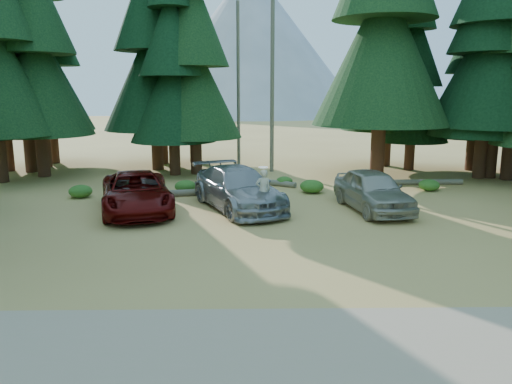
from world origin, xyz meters
The scene contains 20 objects.
ground centered at (0.00, 0.00, 0.00)m, with size 160.00×160.00×0.00m, color tan.
gravel_strip centered at (0.00, -6.50, 0.01)m, with size 26.00×3.50×0.01m, color tan.
forest_belt_north centered at (0.00, 15.00, 0.00)m, with size 36.00×7.00×22.00m, color black, non-canonical shape.
snag_front centered at (0.80, 14.50, 6.00)m, with size 0.24×0.24×12.00m, color #665D52.
snag_back centered at (-1.20, 16.00, 5.00)m, with size 0.20×0.20×10.00m, color #665D52.
mountain_peak centered at (-2.59, 88.23, 12.71)m, with size 48.00×50.00×28.00m.
red_pickup centered at (-5.12, 4.49, 0.79)m, with size 2.63×5.71×1.59m, color #580807.
silver_minivan_center centered at (-1.04, 4.93, 0.85)m, with size 2.39×5.88×1.71m, color #95979D.
silver_minivan_right centered at (4.43, 4.57, 0.83)m, with size 1.97×4.90×1.67m, color #AFA99B.
frisbee_player centered at (-0.06, 3.30, 1.12)m, with size 0.65×0.49×1.68m.
log_left centered at (-4.12, 7.35, 0.15)m, with size 0.31×0.31×4.32m, color #665D52.
log_mid centered at (0.29, 10.25, 0.14)m, with size 0.29×0.29×3.48m, color #665D52.
log_right centered at (8.34, 10.10, 0.14)m, with size 0.28×0.28×4.33m, color #665D52.
shrub_far_left centered at (-3.64, 8.38, 0.29)m, with size 1.04×1.04×0.57m, color #275F1C.
shrub_left centered at (-5.09, 7.54, 0.26)m, with size 0.94×0.94×0.52m, color #275F1C.
shrub_center_left centered at (-0.87, 7.17, 0.28)m, with size 1.01×1.01×0.56m, color #275F1C.
shrub_center_right centered at (1.25, 10.00, 0.23)m, with size 0.84×0.84×0.46m, color #275F1C.
shrub_right centered at (2.41, 8.13, 0.31)m, with size 1.13×1.13×0.62m, color #275F1C.
shrub_far_right centered at (8.19, 8.51, 0.28)m, with size 1.00×1.00×0.55m, color #275F1C.
shrub_edge_west centered at (-8.28, 7.23, 0.29)m, with size 1.05×1.05×0.58m, color #275F1C.
Camera 1 is at (-0.65, -15.16, 4.83)m, focal length 35.00 mm.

